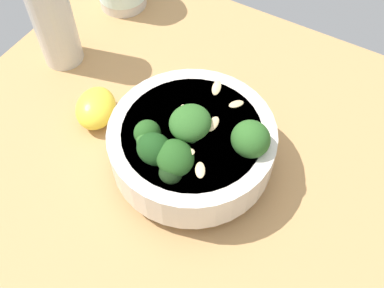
# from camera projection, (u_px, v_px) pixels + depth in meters

# --- Properties ---
(ground_plane) EXTENTS (0.68, 0.68, 0.04)m
(ground_plane) POSITION_uv_depth(u_px,v_px,m) (183.00, 206.00, 0.53)
(ground_plane) COLOR tan
(bowl_of_broccoli) EXTENTS (0.19, 0.19, 0.11)m
(bowl_of_broccoli) POSITION_uv_depth(u_px,v_px,m) (192.00, 144.00, 0.50)
(bowl_of_broccoli) COLOR silver
(bowl_of_broccoli) RESTS_ON ground_plane
(lemon_wedge) EXTENTS (0.08, 0.07, 0.04)m
(lemon_wedge) POSITION_uv_depth(u_px,v_px,m) (96.00, 108.00, 0.56)
(lemon_wedge) COLOR yellow
(lemon_wedge) RESTS_ON ground_plane
(bottle_short) EXTENTS (0.05, 0.05, 0.17)m
(bottle_short) POSITION_uv_depth(u_px,v_px,m) (50.00, 11.00, 0.58)
(bottle_short) COLOR beige
(bottle_short) RESTS_ON ground_plane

